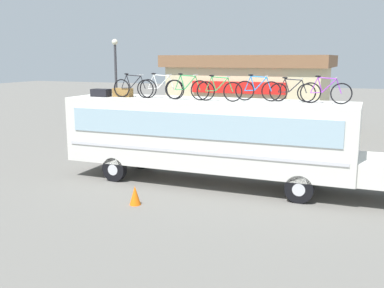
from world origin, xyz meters
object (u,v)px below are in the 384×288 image
object	(u,v)px
rooftop_bicycle_6	(292,92)
rooftop_bicycle_7	(326,92)
rooftop_bicycle_4	(219,90)
rooftop_bicycle_2	(161,88)
rooftop_bicycle_5	(258,90)
street_lamp	(116,82)
traffic_cone	(135,195)
luggage_bag_1	(101,93)
luggage_bag_2	(123,92)
rooftop_bicycle_3	(187,89)
rooftop_bicycle_1	(133,88)
bus	(211,135)

from	to	relation	value
rooftop_bicycle_6	rooftop_bicycle_7	size ratio (longest dim) A/B	0.95
rooftop_bicycle_4	rooftop_bicycle_2	bearing A→B (deg)	175.58
rooftop_bicycle_2	rooftop_bicycle_5	size ratio (longest dim) A/B	1.07
rooftop_bicycle_4	street_lamp	bearing A→B (deg)	141.76
traffic_cone	luggage_bag_1	bearing A→B (deg)	136.31
luggage_bag_1	rooftop_bicycle_2	distance (m)	2.64
rooftop_bicycle_4	traffic_cone	bearing A→B (deg)	-122.63
street_lamp	luggage_bag_2	bearing A→B (deg)	-56.52
luggage_bag_2	rooftop_bicycle_3	distance (m)	2.98
luggage_bag_1	rooftop_bicycle_4	xyz separation A→B (m)	(5.03, -0.07, 0.24)
rooftop_bicycle_1	rooftop_bicycle_3	size ratio (longest dim) A/B	1.02
luggage_bag_2	rooftop_bicycle_3	xyz separation A→B (m)	(2.95, -0.33, 0.24)
rooftop_bicycle_3	traffic_cone	bearing A→B (deg)	-102.15
bus	rooftop_bicycle_7	bearing A→B (deg)	1.43
rooftop_bicycle_5	street_lamp	size ratio (longest dim) A/B	0.29
rooftop_bicycle_2	rooftop_bicycle_3	xyz separation A→B (m)	(1.17, -0.15, 0.00)
rooftop_bicycle_1	traffic_cone	world-z (taller)	rooftop_bicycle_1
bus	luggage_bag_1	xyz separation A→B (m)	(-4.61, -0.32, 1.47)
rooftop_bicycle_7	rooftop_bicycle_5	bearing A→B (deg)	177.14
bus	rooftop_bicycle_1	distance (m)	3.61
bus	traffic_cone	bearing A→B (deg)	-113.76
rooftop_bicycle_2	traffic_cone	distance (m)	4.58
rooftop_bicycle_2	traffic_cone	bearing A→B (deg)	-80.44
bus	rooftop_bicycle_2	bearing A→B (deg)	-174.14
traffic_cone	rooftop_bicycle_1	bearing A→B (deg)	118.92
bus	traffic_cone	world-z (taller)	bus
street_lamp	rooftop_bicycle_1	bearing A→B (deg)	-53.70
luggage_bag_2	rooftop_bicycle_7	size ratio (longest dim) A/B	0.44
luggage_bag_2	rooftop_bicycle_3	size ratio (longest dim) A/B	0.44
rooftop_bicycle_4	rooftop_bicycle_7	bearing A→B (deg)	7.68
rooftop_bicycle_6	rooftop_bicycle_5	bearing A→B (deg)	-173.48
rooftop_bicycle_4	rooftop_bicycle_7	size ratio (longest dim) A/B	1.00
luggage_bag_2	rooftop_bicycle_4	size ratio (longest dim) A/B	0.44
luggage_bag_1	rooftop_bicycle_4	size ratio (longest dim) A/B	0.43
rooftop_bicycle_4	street_lamp	xyz separation A→B (m)	(-8.26, 6.51, -0.16)
rooftop_bicycle_5	rooftop_bicycle_6	distance (m)	1.22
bus	rooftop_bicycle_7	world-z (taller)	rooftop_bicycle_7
traffic_cone	rooftop_bicycle_2	bearing A→B (deg)	99.56
rooftop_bicycle_6	rooftop_bicycle_2	bearing A→B (deg)	-173.44
luggage_bag_1	luggage_bag_2	bearing A→B (deg)	19.45
rooftop_bicycle_2	rooftop_bicycle_7	size ratio (longest dim) A/B	1.06
rooftop_bicycle_2	street_lamp	size ratio (longest dim) A/B	0.32
rooftop_bicycle_6	rooftop_bicycle_3	bearing A→B (deg)	-169.12
luggage_bag_1	traffic_cone	bearing A→B (deg)	-43.69
rooftop_bicycle_3	rooftop_bicycle_1	bearing A→B (deg)	177.19
traffic_cone	rooftop_bicycle_4	bearing A→B (deg)	57.37
rooftop_bicycle_1	rooftop_bicycle_5	world-z (taller)	rooftop_bicycle_5
rooftop_bicycle_3	rooftop_bicycle_7	size ratio (longest dim) A/B	1.01
bus	rooftop_bicycle_4	size ratio (longest dim) A/B	7.22
bus	rooftop_bicycle_3	world-z (taller)	rooftop_bicycle_3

